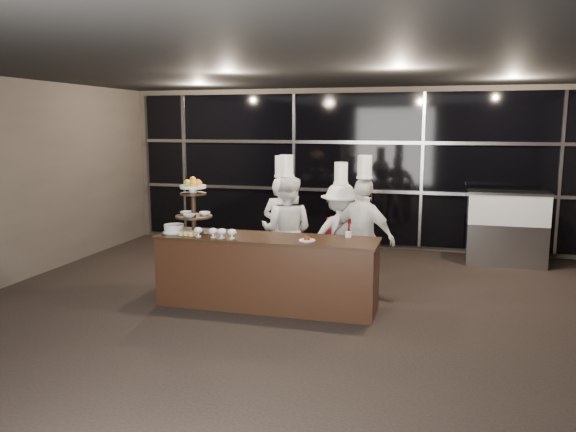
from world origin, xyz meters
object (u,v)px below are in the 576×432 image
(layer_cake, at_px, (174,229))
(chef_a, at_px, (282,229))
(buffet_counter, at_px, (267,271))
(display_case, at_px, (507,224))
(chef_b, at_px, (287,230))
(display_stand, at_px, (193,201))
(chef_d, at_px, (363,237))
(chef_c, at_px, (340,235))

(layer_cake, xyz_separation_m, chef_a, (1.16, 1.13, -0.15))
(buffet_counter, distance_m, chef_a, 1.14)
(display_case, distance_m, chef_b, 3.85)
(buffet_counter, bearing_deg, layer_cake, -177.74)
(display_case, height_order, chef_b, chef_b)
(display_stand, relative_size, chef_a, 0.39)
(layer_cake, relative_size, chef_d, 0.16)
(display_case, bearing_deg, chef_a, -147.95)
(display_stand, xyz_separation_m, layer_cake, (-0.26, -0.05, -0.37))
(chef_c, relative_size, chef_d, 0.94)
(chef_c, bearing_deg, display_case, 39.68)
(chef_c, bearing_deg, chef_b, -173.84)
(chef_a, bearing_deg, display_stand, -129.58)
(display_stand, distance_m, layer_cake, 0.45)
(chef_a, bearing_deg, chef_d, -15.34)
(display_stand, bearing_deg, chef_a, 50.42)
(display_stand, distance_m, chef_c, 2.15)
(buffet_counter, xyz_separation_m, chef_c, (0.75, 1.12, 0.30))
(display_stand, bearing_deg, chef_b, 46.49)
(buffet_counter, height_order, display_case, display_case)
(display_case, height_order, chef_a, chef_a)
(chef_a, bearing_deg, chef_c, 2.61)
(layer_cake, bearing_deg, chef_d, 18.20)
(chef_b, xyz_separation_m, chef_c, (0.77, 0.08, -0.05))
(chef_b, distance_m, chef_c, 0.77)
(layer_cake, xyz_separation_m, chef_d, (2.39, 0.79, -0.14))
(buffet_counter, xyz_separation_m, chef_b, (-0.02, 1.03, 0.35))
(chef_b, bearing_deg, chef_d, -14.46)
(chef_b, bearing_deg, display_case, 33.32)
(chef_a, relative_size, chef_c, 1.05)
(buffet_counter, bearing_deg, display_case, 44.55)
(layer_cake, relative_size, display_case, 0.23)
(chef_c, bearing_deg, buffet_counter, -123.86)
(display_case, relative_size, chef_b, 0.67)
(layer_cake, bearing_deg, display_case, 35.63)
(buffet_counter, bearing_deg, chef_c, 56.14)
(buffet_counter, bearing_deg, chef_d, 33.13)
(chef_c, xyz_separation_m, chef_d, (0.38, -0.38, 0.07))
(chef_c, bearing_deg, layer_cake, -149.92)
(chef_a, xyz_separation_m, chef_b, (0.09, -0.04, -0.01))
(buffet_counter, xyz_separation_m, chef_a, (-0.11, 1.08, 0.36))
(display_stand, bearing_deg, layer_cake, -169.32)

